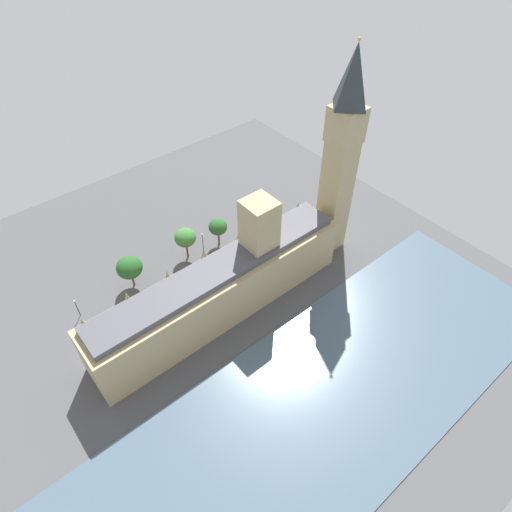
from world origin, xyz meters
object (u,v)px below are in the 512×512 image
car_dark_green_by_river_gate (228,255)px  street_lamp_trailing (202,239)px  plane_tree_corner (185,238)px  clock_tower (341,155)px  car_black_near_tower (99,332)px  plane_tree_opposite_hall (218,227)px  street_lamp_under_trees (76,305)px  pedestrian_leading (202,287)px  parliament_building (224,286)px  plane_tree_far_end (129,268)px  car_white_midblock (162,296)px  double_decker_bus_kerbside (196,278)px

car_dark_green_by_river_gate → street_lamp_trailing: bearing=29.9°
plane_tree_corner → clock_tower: bearing=-121.8°
plane_tree_corner → street_lamp_trailing: (-0.82, -4.97, -2.74)m
car_black_near_tower → plane_tree_opposite_hall: bearing=95.8°
car_black_near_tower → street_lamp_trailing: size_ratio=0.68×
clock_tower → street_lamp_under_trees: bearing=72.7°
plane_tree_corner → plane_tree_opposite_hall: 10.41m
car_black_near_tower → street_lamp_under_trees: bearing=-175.9°
pedestrian_leading → street_lamp_trailing: street_lamp_trailing is taller
car_dark_green_by_river_gate → plane_tree_opposite_hall: bearing=-12.9°
parliament_building → clock_tower: 44.22m
parliament_building → street_lamp_trailing: 23.36m
plane_tree_opposite_hall → plane_tree_far_end: bearing=87.3°
plane_tree_opposite_hall → street_lamp_under_trees: plane_tree_opposite_hall is taller
parliament_building → car_white_midblock: parliament_building is taller
street_lamp_under_trees → plane_tree_opposite_hall: bearing=-90.9°
car_dark_green_by_river_gate → car_white_midblock: same height
car_white_midblock → plane_tree_opposite_hall: (7.90, -24.45, 5.63)m
clock_tower → street_lamp_under_trees: size_ratio=9.87×
clock_tower → car_white_midblock: (12.84, 49.76, -29.49)m
pedestrian_leading → plane_tree_opposite_hall: (11.77, -14.23, 5.76)m
pedestrian_leading → street_lamp_under_trees: bearing=113.9°
parliament_building → plane_tree_opposite_hall: bearing=-32.0°
car_dark_green_by_river_gate → car_black_near_tower: size_ratio=1.01×
clock_tower → double_decker_bus_kerbside: (11.29, 39.79, -27.74)m
car_dark_green_by_river_gate → plane_tree_far_end: 28.02m
clock_tower → plane_tree_opposite_hall: clock_tower is taller
parliament_building → plane_tree_corner: parliament_building is taller
car_white_midblock → street_lamp_under_trees: (8.60, 19.19, 3.30)m
clock_tower → car_black_near_tower: (12.79, 67.57, -29.49)m
car_dark_green_by_river_gate → street_lamp_trailing: 8.63m
plane_tree_corner → car_dark_green_by_river_gate: bearing=-130.9°
double_decker_bus_kerbside → street_lamp_trailing: (9.93, -9.16, 1.98)m
clock_tower → street_lamp_trailing: (21.22, 30.63, -25.76)m
car_white_midblock → pedestrian_leading: (-3.87, -10.22, -0.13)m
plane_tree_corner → plane_tree_opposite_hall: plane_tree_corner is taller
parliament_building → pedestrian_leading: (9.38, 1.04, -7.89)m
car_white_midblock → car_black_near_tower: bearing=84.7°
parliament_building → pedestrian_leading: size_ratio=41.40×
plane_tree_opposite_hall → street_lamp_trailing: 5.67m
car_dark_green_by_river_gate → plane_tree_corner: plane_tree_corner is taller
plane_tree_opposite_hall → car_black_near_tower: bearing=100.7°
plane_tree_corner → street_lamp_trailing: plane_tree_corner is taller
plane_tree_opposite_hall → street_lamp_trailing: (0.48, 5.32, -1.90)m
car_black_near_tower → parliament_building: bearing=60.7°
car_dark_green_by_river_gate → street_lamp_under_trees: size_ratio=0.77×
clock_tower → plane_tree_far_end: bearing=67.5°
car_dark_green_by_river_gate → street_lamp_trailing: (6.79, 3.81, 3.72)m
parliament_building → car_dark_green_by_river_gate: size_ratio=15.05×
plane_tree_corner → car_black_near_tower: bearing=106.1°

